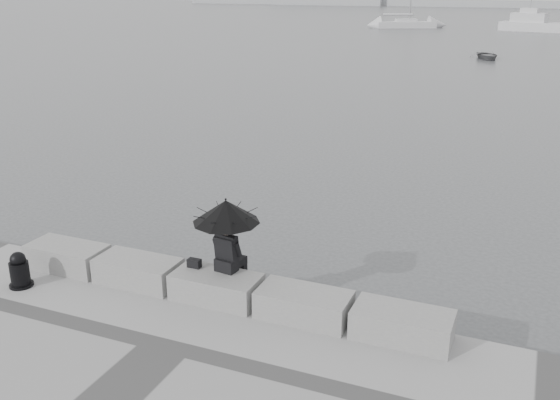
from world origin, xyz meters
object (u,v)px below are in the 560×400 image
at_px(seated_person, 226,218).
at_px(motor_cruiser, 535,24).
at_px(dinghy, 487,56).
at_px(sailboat_left, 406,24).
at_px(mooring_bollard, 20,272).

bearing_deg(seated_person, motor_cruiser, 95.13).
height_order(motor_cruiser, dinghy, motor_cruiser).
xyz_separation_m(motor_cruiser, dinghy, (-2.61, -33.01, -0.62)).
relative_size(motor_cruiser, dinghy, 2.70).
xyz_separation_m(sailboat_left, dinghy, (13.68, -32.96, -0.25)).
bearing_deg(mooring_bollard, sailboat_left, 96.84).
relative_size(seated_person, motor_cruiser, 0.16).
xyz_separation_m(mooring_bollard, sailboat_left, (-9.48, 79.00, -0.28)).
bearing_deg(sailboat_left, dinghy, -93.38).
height_order(seated_person, mooring_bollard, seated_person).
bearing_deg(sailboat_left, mooring_bollard, -109.08).
bearing_deg(sailboat_left, seated_person, -106.24).
bearing_deg(mooring_bollard, motor_cruiser, 85.08).
distance_m(sailboat_left, dinghy, 35.69).
bearing_deg(dinghy, sailboat_left, 88.31).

